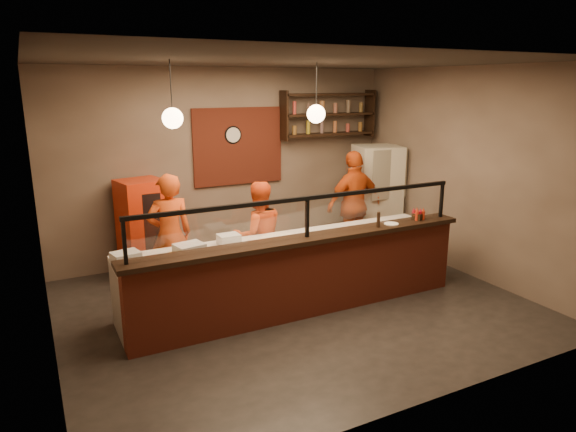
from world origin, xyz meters
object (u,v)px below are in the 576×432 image
condiment_caddy (418,216)px  cook_left (170,235)px  cook_right (354,205)px  wall_clock (233,135)px  cook_mid (258,236)px  fridge (376,196)px  pizza_dough (280,238)px  pepper_mill (378,220)px  red_cooler (143,228)px

condiment_caddy → cook_left: bearing=155.3°
cook_right → condiment_caddy: bearing=84.8°
cook_right → wall_clock: bearing=-34.7°
cook_mid → fridge: 2.94m
wall_clock → fridge: 2.85m
pizza_dough → condiment_caddy: size_ratio=3.13×
pizza_dough → pepper_mill: (1.17, -0.62, 0.26)m
cook_left → condiment_caddy: 3.53m
cook_left → pizza_dough: (1.27, -0.92, 0.03)m
fridge → condiment_caddy: (-0.77, -2.02, 0.18)m
wall_clock → cook_right: bearing=-31.1°
pizza_dough → cook_left: bearing=144.2°
red_cooler → pizza_dough: size_ratio=2.96×
condiment_caddy → cook_right: bearing=88.4°
red_cooler → pepper_mill: (2.62, -2.49, 0.40)m
wall_clock → fridge: wall_clock is taller
cook_left → red_cooler: (-0.18, 0.95, -0.11)m
red_cooler → pizza_dough: (1.45, -1.87, 0.15)m
red_cooler → condiment_caddy: bearing=-47.6°
wall_clock → cook_left: 2.29m
red_cooler → condiment_caddy: red_cooler is taller
fridge → pepper_mill: size_ratio=8.98×
wall_clock → pizza_dough: size_ratio=0.59×
cook_mid → red_cooler: (-1.37, 1.34, -0.04)m
fridge → cook_mid: bearing=-145.8°
cook_right → fridge: size_ratio=1.00×
wall_clock → cook_right: wall_clock is taller
pepper_mill → cook_right: bearing=65.3°
fridge → red_cooler: bearing=-170.1°
wall_clock → cook_mid: (-0.28, -1.65, -1.30)m
cook_mid → wall_clock: bearing=-92.9°
cook_right → pepper_mill: cook_right is taller
wall_clock → cook_right: (1.77, -1.07, -1.18)m
fridge → pizza_dough: 3.07m
cook_mid → condiment_caddy: size_ratio=9.77×
cook_left → pepper_mill: size_ratio=8.45×
cook_mid → red_cooler: size_ratio=1.05×
fridge → cook_left: bearing=-156.6°
cook_mid → condiment_caddy: 2.30m
cook_left → red_cooler: cook_left is taller
wall_clock → pizza_dough: (-0.20, -2.18, -1.19)m
red_cooler → cook_mid: bearing=-56.5°
cook_right → pizza_dough: bearing=25.8°
cook_right → condiment_caddy: 1.68m
cook_mid → pizza_dough: bearing=106.1°
cook_left → cook_right: size_ratio=0.94×
condiment_caddy → pepper_mill: bearing=-174.7°
wall_clock → red_cooler: bearing=-169.4°
cook_mid → pepper_mill: bearing=144.4°
cook_left → pepper_mill: cook_left is taller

